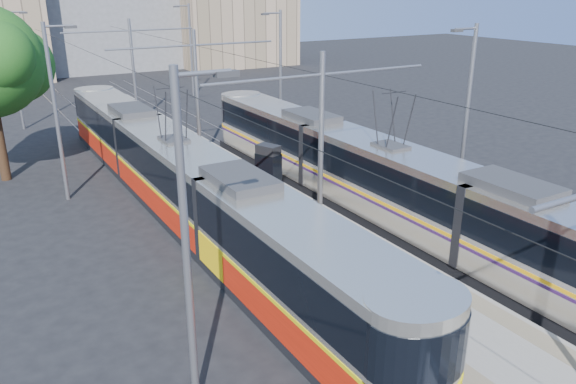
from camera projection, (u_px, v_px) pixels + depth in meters
ground at (480, 350)px, 15.41m from camera, size 160.00×160.00×0.00m
platform at (223, 176)px, 29.08m from camera, size 4.00×50.00×0.30m
tactile_strip_left at (197, 178)px, 28.34m from camera, size 0.70×50.00×0.01m
tactile_strip_right at (248, 169)px, 29.72m from camera, size 0.70×50.00×0.01m
rails at (223, 178)px, 29.13m from camera, size 8.71×70.00×0.03m
tram_left at (177, 176)px, 24.19m from camera, size 2.43×31.51×5.50m
tram_right at (388, 180)px, 23.19m from camera, size 2.43×29.49×5.50m
catenary at (245, 101)px, 25.28m from camera, size 9.20×70.00×7.00m
street_lamps at (190, 87)px, 30.92m from camera, size 15.18×38.22×8.00m
shelter at (268, 169)px, 25.63m from camera, size 1.01×1.25×2.38m
building_centre at (103, 0)px, 67.26m from camera, size 18.36×14.28×15.64m
building_right at (231, 19)px, 69.89m from camera, size 14.28×10.20×11.08m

